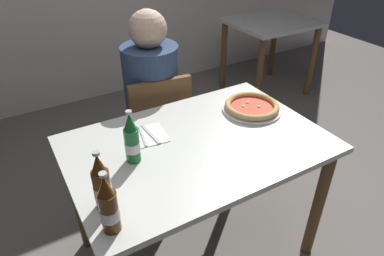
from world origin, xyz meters
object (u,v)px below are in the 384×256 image
diner_seated (153,109)px  napkin_with_cutlery (147,136)px  dining_table_background (270,37)px  beer_bottle_left (102,184)px  dining_table_main (197,161)px  beer_bottle_center (132,140)px  beer_bottle_right (109,207)px  pizza_margherita_near (252,107)px  chair_behind_table (157,126)px

diner_seated → napkin_with_cutlery: 0.58m
dining_table_background → beer_bottle_left: size_ratio=3.24×
dining_table_main → beer_bottle_center: (-0.31, 0.02, 0.22)m
beer_bottle_center → napkin_with_cutlery: size_ratio=1.25×
beer_bottle_left → napkin_with_cutlery: (0.32, 0.34, -0.10)m
diner_seated → dining_table_background: (1.60, 0.72, 0.01)m
beer_bottle_center → beer_bottle_right: size_ratio=1.00×
diner_seated → dining_table_background: bearing=24.2°
diner_seated → beer_bottle_left: size_ratio=4.89×
diner_seated → beer_bottle_right: 1.15m
beer_bottle_center → beer_bottle_left: bearing=-134.2°
beer_bottle_right → pizza_margherita_near: bearing=23.5°
diner_seated → beer_bottle_center: diner_seated is taller
dining_table_main → napkin_with_cutlery: (-0.19, 0.17, 0.12)m
diner_seated → beer_bottle_left: 1.05m
dining_table_background → beer_bottle_center: size_ratio=3.24×
chair_behind_table → beer_bottle_right: beer_bottle_right is taller
diner_seated → pizza_margherita_near: diner_seated is taller
chair_behind_table → beer_bottle_center: 0.79m
chair_behind_table → diner_seated: diner_seated is taller
chair_behind_table → dining_table_main: bearing=89.5°
dining_table_background → napkin_with_cutlery: 2.22m
beer_bottle_left → chair_behind_table: bearing=54.4°
chair_behind_table → diner_seated: bearing=-92.1°
dining_table_main → pizza_margherita_near: size_ratio=3.78×
chair_behind_table → beer_bottle_right: bearing=62.6°
beer_bottle_right → beer_bottle_left: bearing=83.0°
dining_table_main → dining_table_background: same height
diner_seated → dining_table_background: size_ratio=1.51×
beer_bottle_right → napkin_with_cutlery: 0.58m
beer_bottle_right → chair_behind_table: bearing=57.4°
diner_seated → dining_table_main: bearing=-95.8°
dining_table_main → beer_bottle_right: bearing=-150.4°
chair_behind_table → dining_table_background: chair_behind_table is taller
diner_seated → pizza_margherita_near: size_ratio=3.81×
chair_behind_table → beer_bottle_center: beer_bottle_center is taller
beer_bottle_center → beer_bottle_right: (-0.21, -0.32, 0.00)m
diner_seated → beer_bottle_right: diner_seated is taller
chair_behind_table → dining_table_background: bearing=-149.2°
pizza_margherita_near → beer_bottle_right: (-0.92, -0.40, 0.08)m
diner_seated → napkin_with_cutlery: bearing=-117.1°
diner_seated → pizza_margherita_near: bearing=-58.5°
beer_bottle_left → dining_table_background: bearing=35.6°
napkin_with_cutlery → beer_bottle_left: bearing=-132.8°
pizza_margherita_near → napkin_with_cutlery: pizza_margherita_near is taller
beer_bottle_center → napkin_with_cutlery: (0.12, 0.14, -0.10)m
beer_bottle_center → dining_table_main: bearing=-4.1°
pizza_margherita_near → beer_bottle_center: 0.72m
chair_behind_table → napkin_with_cutlery: (-0.25, -0.44, 0.27)m
beer_bottle_right → napkin_with_cutlery: bearing=54.2°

